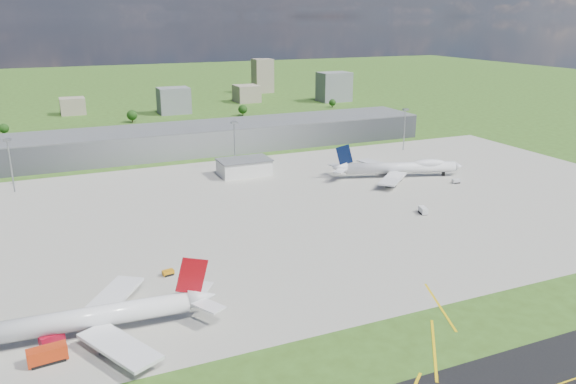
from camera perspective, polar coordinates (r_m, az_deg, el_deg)
name	(u,v)px	position (r m, az deg, el deg)	size (l,w,h in m)	color
ground	(201,156)	(339.47, -8.84, 3.63)	(1400.00, 1400.00, 0.00)	#36541A
apron	(290,209)	(242.47, 0.25, -1.75)	(360.00, 190.00, 0.08)	#9C998D
terminal	(194,139)	(352.02, -9.54, 5.34)	(300.00, 42.00, 15.00)	slate
ops_building	(244,168)	(294.82, -4.46, 2.49)	(26.00, 16.00, 8.00)	silver
mast_west	(9,156)	(291.70, -26.46, 3.31)	(3.50, 2.00, 25.90)	gray
mast_center	(235,137)	(305.53, -5.46, 5.63)	(3.50, 2.00, 25.90)	gray
mast_east	(405,122)	(354.69, 11.79, 6.99)	(3.50, 2.00, 25.90)	gray
airliner_red_twin	(93,318)	(157.26, -19.18, -12.02)	(66.88, 52.03, 18.35)	silver
airliner_blue_quad	(401,168)	(295.47, 11.38, 2.43)	(67.23, 51.53, 18.02)	silver
fire_truck	(47,355)	(151.45, -23.25, -14.99)	(9.42, 4.36, 4.00)	#B22D0C
crash_tender	(52,340)	(158.10, -22.85, -13.68)	(6.40, 4.42, 3.10)	maroon
tug_yellow	(168,273)	(185.96, -12.08, -8.03)	(3.87, 2.61, 1.79)	orange
van_white_near	(423,211)	(243.32, 13.55, -1.84)	(3.96, 6.08, 2.82)	silver
van_white_far	(456,181)	(291.78, 16.72, 1.05)	(4.37, 2.40, 2.22)	beige
bldg_cw	(73,106)	(515.16, -21.03, 8.15)	(20.00, 18.00, 14.00)	gray
bldg_c	(174,101)	(495.14, -11.53, 9.09)	(26.00, 20.00, 22.00)	slate
bldg_ce	(247,94)	(555.30, -4.23, 9.94)	(22.00, 24.00, 16.00)	gray
bldg_e	(334,87)	(559.35, 4.69, 10.60)	(30.00, 22.00, 28.00)	slate
bldg_tall_e	(263,76)	(623.83, -2.60, 11.71)	(20.00, 18.00, 36.00)	gray
tree_w	(4,128)	(441.76, -26.90, 5.78)	(6.75, 6.75, 8.25)	#382314
tree_c	(132,115)	(459.81, -15.57, 7.53)	(8.10, 8.10, 9.90)	#382314
tree_e	(243,109)	(475.77, -4.62, 8.38)	(7.65, 7.65, 9.35)	#382314
tree_far_e	(332,102)	(520.63, 4.53, 9.05)	(6.30, 6.30, 7.70)	#382314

